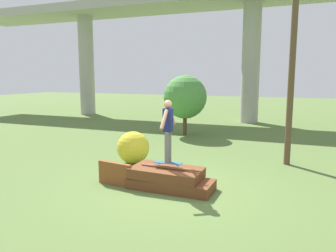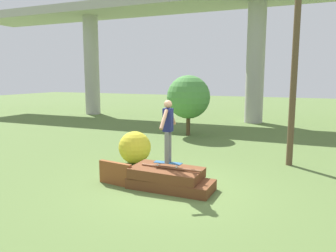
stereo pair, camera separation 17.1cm
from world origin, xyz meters
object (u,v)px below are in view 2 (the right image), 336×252
(skateboard, at_px, (168,163))
(tree_behind_left, at_px, (188,97))
(skater, at_px, (168,127))
(utility_pole, at_px, (295,55))
(bush_yellow_flowering, at_px, (135,147))

(skateboard, height_order, tree_behind_left, tree_behind_left)
(skater, height_order, utility_pole, utility_pole)
(skater, xyz_separation_m, utility_pole, (2.75, 3.62, 1.93))
(skateboard, relative_size, utility_pole, 0.11)
(utility_pole, distance_m, tree_behind_left, 6.41)
(utility_pole, height_order, bush_yellow_flowering, utility_pole)
(skater, height_order, tree_behind_left, tree_behind_left)
(skateboard, bearing_deg, bush_yellow_flowering, 137.44)
(tree_behind_left, bearing_deg, skateboard, -74.05)
(skateboard, height_order, utility_pole, utility_pole)
(skater, bearing_deg, bush_yellow_flowering, 137.44)
(skateboard, distance_m, tree_behind_left, 7.83)
(skater, distance_m, utility_pole, 4.94)
(skateboard, relative_size, tree_behind_left, 0.25)
(skater, relative_size, utility_pole, 0.24)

